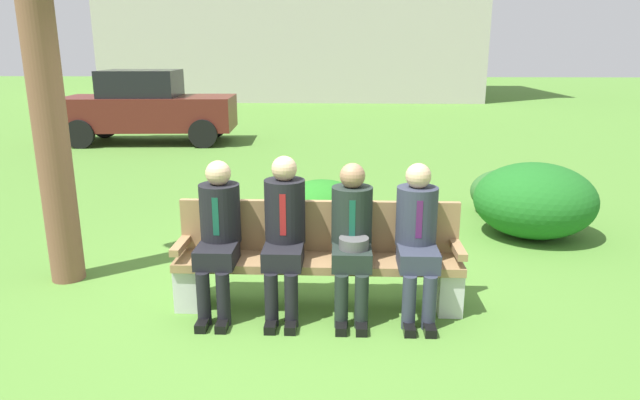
# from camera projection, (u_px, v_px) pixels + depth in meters

# --- Properties ---
(ground_plane) EXTENTS (80.00, 80.00, 0.00)m
(ground_plane) POSITION_uv_depth(u_px,v_px,m) (283.00, 300.00, 4.98)
(ground_plane) COLOR #4F8030
(park_bench) EXTENTS (2.42, 0.44, 0.90)m
(park_bench) POSITION_uv_depth(u_px,v_px,m) (318.00, 256.00, 4.80)
(park_bench) COLOR #99754C
(park_bench) RESTS_ON ground
(seated_man_leftmost) EXTENTS (0.34, 0.72, 1.28)m
(seated_man_leftmost) POSITION_uv_depth(u_px,v_px,m) (218.00, 229.00, 4.64)
(seated_man_leftmost) COLOR black
(seated_man_leftmost) RESTS_ON ground
(seated_man_centerleft) EXTENTS (0.34, 0.72, 1.32)m
(seated_man_centerleft) POSITION_uv_depth(u_px,v_px,m) (284.00, 228.00, 4.61)
(seated_man_centerleft) COLOR black
(seated_man_centerleft) RESTS_ON ground
(seated_man_centerright) EXTENTS (0.34, 0.72, 1.27)m
(seated_man_centerright) POSITION_uv_depth(u_px,v_px,m) (352.00, 232.00, 4.59)
(seated_man_centerright) COLOR #1E2823
(seated_man_centerright) RESTS_ON ground
(seated_man_rightmost) EXTENTS (0.34, 0.72, 1.27)m
(seated_man_rightmost) POSITION_uv_depth(u_px,v_px,m) (417.00, 233.00, 4.57)
(seated_man_rightmost) COLOR #2D3342
(seated_man_rightmost) RESTS_ON ground
(shrub_near_bench) EXTENTS (0.97, 0.89, 0.61)m
(shrub_near_bench) POSITION_uv_depth(u_px,v_px,m) (507.00, 192.00, 7.49)
(shrub_near_bench) COLOR #2F622A
(shrub_near_bench) RESTS_ON ground
(shrub_mid_lawn) EXTENTS (1.41, 1.29, 0.88)m
(shrub_mid_lawn) POSITION_uv_depth(u_px,v_px,m) (535.00, 200.00, 6.57)
(shrub_mid_lawn) COLOR #1D631F
(shrub_mid_lawn) RESTS_ON ground
(shrub_far_lawn) EXTENTS (1.05, 0.97, 0.66)m
(shrub_far_lawn) POSITION_uv_depth(u_px,v_px,m) (322.00, 208.00, 6.67)
(shrub_far_lawn) COLOR #24741F
(shrub_far_lawn) RESTS_ON ground
(parked_car_near) EXTENTS (3.99, 1.90, 1.68)m
(parked_car_near) POSITION_uv_depth(u_px,v_px,m) (148.00, 107.00, 13.07)
(parked_car_near) COLOR #591E19
(parked_car_near) RESTS_ON ground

